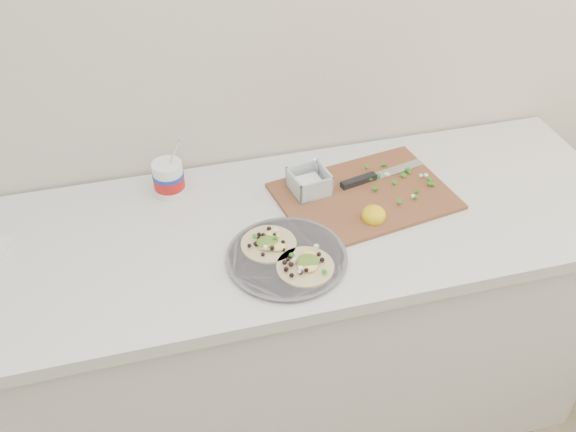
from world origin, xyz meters
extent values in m
cube|color=beige|center=(0.00, 1.73, 1.30)|extent=(3.50, 0.05, 2.60)
cube|color=silver|center=(0.00, 1.43, 0.43)|extent=(2.40, 0.62, 0.86)
cube|color=silver|center=(0.00, 1.41, 0.88)|extent=(2.44, 0.66, 0.04)
cylinder|color=#5E5C64|center=(0.21, 1.27, 0.91)|extent=(0.30, 0.30, 0.01)
cylinder|color=#5E5C64|center=(0.21, 1.27, 0.91)|extent=(0.31, 0.31, 0.00)
cylinder|color=white|center=(-0.04, 1.63, 0.95)|extent=(0.09, 0.09, 0.10)
cylinder|color=red|center=(-0.04, 1.63, 0.95)|extent=(0.09, 0.09, 0.04)
cylinder|color=#192D99|center=(-0.04, 1.63, 0.97)|extent=(0.09, 0.09, 0.01)
cube|color=brown|center=(0.49, 1.47, 0.91)|extent=(0.53, 0.41, 0.01)
cube|color=white|center=(0.34, 1.53, 0.93)|extent=(0.07, 0.07, 0.03)
ellipsoid|color=yellow|center=(0.48, 1.36, 0.93)|extent=(0.07, 0.07, 0.06)
cube|color=silver|center=(0.62, 1.55, 0.91)|extent=(0.18, 0.07, 0.00)
cube|color=black|center=(0.49, 1.52, 0.92)|extent=(0.12, 0.05, 0.02)
camera|label=1|loc=(-0.09, 0.12, 2.03)|focal=40.00mm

